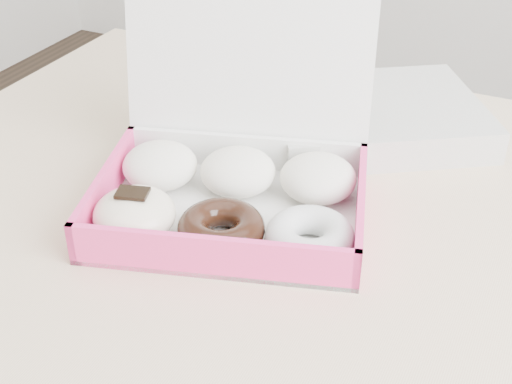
% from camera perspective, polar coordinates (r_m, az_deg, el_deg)
% --- Properties ---
extents(table, '(1.20, 0.80, 0.75)m').
position_cam_1_polar(table, '(0.76, 9.96, -9.27)').
color(table, '#CDAA87').
rests_on(table, ground).
extents(donut_box, '(0.33, 0.31, 0.20)m').
position_cam_1_polar(donut_box, '(0.74, -2.09, 0.65)').
color(donut_box, white).
rests_on(donut_box, table).
extents(newspapers, '(0.33, 0.31, 0.04)m').
position_cam_1_polar(newspapers, '(0.91, 9.51, 5.97)').
color(newspapers, silver).
rests_on(newspapers, table).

